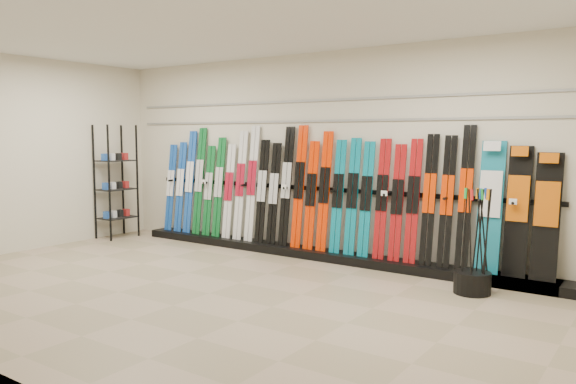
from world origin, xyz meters
The scene contains 12 objects.
floor centered at (0.00, 0.00, 0.00)m, with size 8.00×8.00×0.00m, color gray.
back_wall centered at (0.00, 2.50, 1.50)m, with size 8.00×8.00×0.00m, color beige.
left_wall centered at (-4.00, 0.00, 1.50)m, with size 5.00×5.00×0.00m, color beige.
ceiling centered at (0.00, 0.00, 3.00)m, with size 8.00×8.00×0.00m, color silver.
ski_rack_base centered at (0.22, 2.28, 0.06)m, with size 8.00×0.40×0.12m, color black.
skis centered at (-0.44, 2.34, 0.95)m, with size 5.38×0.25×1.82m.
snowboards centered at (2.76, 2.36, 0.89)m, with size 0.93×0.25×1.61m.
accessory_rack centered at (-3.75, 1.70, 0.98)m, with size 0.40×0.60×1.97m, color black.
pole_bin centered at (2.46, 1.71, 0.12)m, with size 0.41×0.41×0.25m, color black.
ski_poles centered at (2.50, 1.72, 0.61)m, with size 0.28×0.29×1.18m.
slatwall_rail_0 centered at (0.00, 2.48, 2.00)m, with size 7.60×0.02×0.03m, color gray.
slatwall_rail_1 centered at (0.00, 2.48, 2.30)m, with size 7.60×0.02×0.03m, color gray.
Camera 1 is at (4.29, -4.60, 1.79)m, focal length 35.00 mm.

